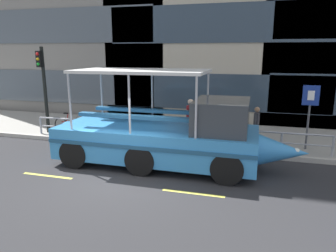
{
  "coord_description": "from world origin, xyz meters",
  "views": [
    {
      "loc": [
        3.95,
        -8.72,
        3.9
      ],
      "look_at": [
        0.95,
        1.94,
        1.3
      ],
      "focal_mm": 33.62,
      "sensor_mm": 36.0,
      "label": 1
    }
  ],
  "objects_px": {
    "parking_sign": "(310,106)",
    "leaned_bicycle": "(71,125)",
    "traffic_light_pole": "(43,81)",
    "pedestrian_mid_left": "(190,115)",
    "pedestrian_near_bow": "(256,122)",
    "duck_tour_boat": "(170,136)"
  },
  "relations": [
    {
      "from": "parking_sign",
      "to": "leaned_bicycle",
      "type": "distance_m",
      "value": 10.43
    },
    {
      "from": "traffic_light_pole",
      "to": "leaned_bicycle",
      "type": "distance_m",
      "value": 2.34
    },
    {
      "from": "leaned_bicycle",
      "to": "pedestrian_mid_left",
      "type": "distance_m",
      "value": 5.72
    },
    {
      "from": "traffic_light_pole",
      "to": "pedestrian_mid_left",
      "type": "relative_size",
      "value": 2.23
    },
    {
      "from": "traffic_light_pole",
      "to": "pedestrian_near_bow",
      "type": "distance_m",
      "value": 9.68
    },
    {
      "from": "parking_sign",
      "to": "leaned_bicycle",
      "type": "xyz_separation_m",
      "value": [
        -10.34,
        -0.21,
        -1.33
      ]
    },
    {
      "from": "parking_sign",
      "to": "pedestrian_mid_left",
      "type": "distance_m",
      "value": 4.72
    },
    {
      "from": "traffic_light_pole",
      "to": "parking_sign",
      "type": "distance_m",
      "value": 11.5
    },
    {
      "from": "traffic_light_pole",
      "to": "pedestrian_mid_left",
      "type": "bearing_deg",
      "value": 5.04
    },
    {
      "from": "duck_tour_boat",
      "to": "pedestrian_near_bow",
      "type": "height_order",
      "value": "duck_tour_boat"
    },
    {
      "from": "traffic_light_pole",
      "to": "pedestrian_near_bow",
      "type": "relative_size",
      "value": 2.52
    },
    {
      "from": "leaned_bicycle",
      "to": "pedestrian_near_bow",
      "type": "height_order",
      "value": "pedestrian_near_bow"
    },
    {
      "from": "pedestrian_mid_left",
      "to": "leaned_bicycle",
      "type": "bearing_deg",
      "value": -176.12
    },
    {
      "from": "parking_sign",
      "to": "traffic_light_pole",
      "type": "bearing_deg",
      "value": -177.87
    },
    {
      "from": "leaned_bicycle",
      "to": "pedestrian_mid_left",
      "type": "bearing_deg",
      "value": 3.88
    },
    {
      "from": "duck_tour_boat",
      "to": "traffic_light_pole",
      "type": "bearing_deg",
      "value": 161.34
    },
    {
      "from": "traffic_light_pole",
      "to": "pedestrian_mid_left",
      "type": "height_order",
      "value": "traffic_light_pole"
    },
    {
      "from": "duck_tour_boat",
      "to": "pedestrian_near_bow",
      "type": "bearing_deg",
      "value": 44.17
    },
    {
      "from": "pedestrian_near_bow",
      "to": "pedestrian_mid_left",
      "type": "bearing_deg",
      "value": 179.27
    },
    {
      "from": "leaned_bicycle",
      "to": "duck_tour_boat",
      "type": "relative_size",
      "value": 0.2
    },
    {
      "from": "traffic_light_pole",
      "to": "parking_sign",
      "type": "height_order",
      "value": "traffic_light_pole"
    },
    {
      "from": "leaned_bicycle",
      "to": "duck_tour_boat",
      "type": "bearing_deg",
      "value": -24.02
    }
  ]
}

